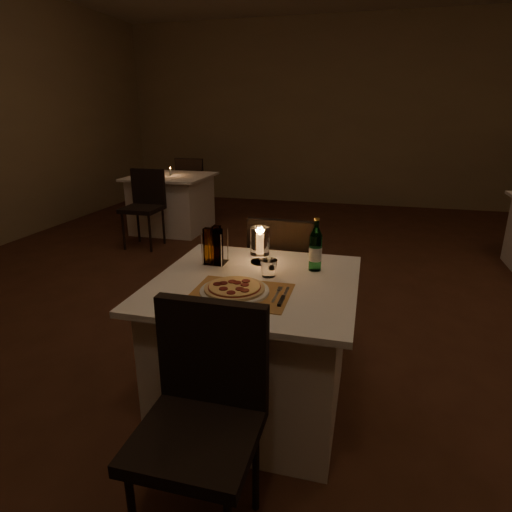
% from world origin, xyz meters
% --- Properties ---
extents(floor, '(8.00, 10.00, 0.02)m').
position_xyz_m(floor, '(0.00, 0.00, -0.01)').
color(floor, '#4E2919').
rests_on(floor, ground).
extents(wall_back, '(8.00, 0.02, 3.00)m').
position_xyz_m(wall_back, '(0.00, 5.01, 1.50)').
color(wall_back, '#927B54').
rests_on(wall_back, ground).
extents(main_table, '(1.00, 1.00, 0.74)m').
position_xyz_m(main_table, '(-0.26, -0.67, 0.37)').
color(main_table, white).
rests_on(main_table, ground).
extents(chair_near, '(0.42, 0.42, 0.90)m').
position_xyz_m(chair_near, '(-0.26, -1.39, 0.55)').
color(chair_near, black).
rests_on(chair_near, ground).
extents(chair_far, '(0.42, 0.42, 0.90)m').
position_xyz_m(chair_far, '(-0.26, 0.04, 0.55)').
color(chair_far, black).
rests_on(chair_far, ground).
extents(placemat, '(0.45, 0.34, 0.00)m').
position_xyz_m(placemat, '(-0.28, -0.85, 0.74)').
color(placemat, '#BA8040').
rests_on(placemat, main_table).
extents(plate, '(0.32, 0.32, 0.01)m').
position_xyz_m(plate, '(-0.31, -0.85, 0.75)').
color(plate, white).
rests_on(plate, placemat).
extents(pizza, '(0.28, 0.28, 0.02)m').
position_xyz_m(pizza, '(-0.31, -0.85, 0.77)').
color(pizza, '#D8B77F').
rests_on(pizza, plate).
extents(fork, '(0.02, 0.18, 0.00)m').
position_xyz_m(fork, '(-0.12, -0.82, 0.75)').
color(fork, silver).
rests_on(fork, placemat).
extents(knife, '(0.02, 0.22, 0.01)m').
position_xyz_m(knife, '(-0.08, -0.88, 0.75)').
color(knife, black).
rests_on(knife, placemat).
extents(tumbler, '(0.09, 0.09, 0.09)m').
position_xyz_m(tumbler, '(-0.21, -0.60, 0.78)').
color(tumbler, white).
rests_on(tumbler, main_table).
extents(water_bottle, '(0.07, 0.07, 0.28)m').
position_xyz_m(water_bottle, '(0.01, -0.45, 0.85)').
color(water_bottle, '#5DAD76').
rests_on(water_bottle, main_table).
extents(hurricane_candle, '(0.11, 0.11, 0.20)m').
position_xyz_m(hurricane_candle, '(-0.30, -0.42, 0.86)').
color(hurricane_candle, white).
rests_on(hurricane_candle, main_table).
extents(cruet_caddy, '(0.12, 0.12, 0.21)m').
position_xyz_m(cruet_caddy, '(-0.54, -0.50, 0.84)').
color(cruet_caddy, white).
rests_on(cruet_caddy, main_table).
extents(neighbor_table_left, '(1.00, 1.00, 0.74)m').
position_xyz_m(neighbor_table_left, '(-2.29, 2.62, 0.37)').
color(neighbor_table_left, white).
rests_on(neighbor_table_left, ground).
extents(neighbor_chair_la, '(0.42, 0.42, 0.90)m').
position_xyz_m(neighbor_chair_la, '(-2.29, 1.91, 0.55)').
color(neighbor_chair_la, black).
rests_on(neighbor_chair_la, ground).
extents(neighbor_chair_lb, '(0.42, 0.42, 0.90)m').
position_xyz_m(neighbor_chair_lb, '(-2.29, 3.33, 0.55)').
color(neighbor_chair_lb, black).
rests_on(neighbor_chair_lb, ground).
extents(neighbor_candle_left, '(0.03, 0.03, 0.11)m').
position_xyz_m(neighbor_candle_left, '(-2.29, 2.62, 0.79)').
color(neighbor_candle_left, white).
rests_on(neighbor_candle_left, neighbor_table_left).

